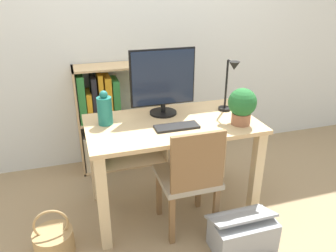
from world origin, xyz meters
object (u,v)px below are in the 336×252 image
Objects in this scene: desk_lamp at (230,81)px; basket at (54,241)px; vase at (105,110)px; bookshelf at (106,116)px; chair at (190,176)px; monitor at (163,80)px; storage_box at (242,233)px; keyboard at (176,127)px; potted_plant at (242,105)px.

basket is at bearing -167.79° from desk_lamp.
bookshelf is at bearing 83.94° from vase.
bookshelf is (-0.43, 1.08, 0.08)m from chair.
monitor is 1.15× the size of storage_box.
desk_lamp is at bearing 44.68° from chair.
monitor is 1.43× the size of basket.
monitor is at bearing 102.87° from chair.
monitor is 0.73m from chair.
storage_box is at bearing -55.28° from keyboard.
chair is (-0.43, -0.34, -0.54)m from desk_lamp.
desk_lamp is 1.08m from storage_box.
keyboard is 1.12m from basket.
bookshelf is at bearing 121.31° from monitor.
vase is 0.72× the size of basket.
chair is 0.83× the size of bookshelf.
storage_box is at bearing -103.79° from desk_lamp.
chair is at bearing -38.30° from vase.
desk_lamp is 0.77m from chair.
bookshelf is (-0.39, 0.90, -0.22)m from keyboard.
bookshelf is 1.23m from basket.
basket is at bearing -177.18° from potted_plant.
vase is 0.76m from bookshelf.
basket is at bearing 164.94° from storage_box.
chair reaches higher than storage_box.
storage_box is at bearing -15.06° from basket.
potted_plant is at bearing -94.06° from desk_lamp.
potted_plant reaches higher than bookshelf.
bookshelf reaches higher than vase.
keyboard is 0.89× the size of basket.
vase is (-0.45, -0.07, -0.15)m from monitor.
keyboard is at bearing -161.22° from desk_lamp.
potted_plant is 1.57m from basket.
potted_plant is (0.92, -0.28, 0.03)m from vase.
bookshelf is at bearing 117.40° from storage_box.
chair is 0.52m from storage_box.
monitor is 0.50× the size of bookshelf.
vase is at bearing 162.88° from potted_plant.
basket is (-0.94, 0.05, -0.36)m from chair.
desk_lamp reaches higher than keyboard.
vase reaches higher than storage_box.
chair is at bearing -77.04° from keyboard.
potted_plant is 0.26× the size of bookshelf.
vase is at bearing 176.79° from desk_lamp.
keyboard is at bearing 171.46° from potted_plant.
monitor is 0.38m from keyboard.
basket is (-1.35, -0.07, -0.79)m from potted_plant.
monitor reaches higher than vase.
monitor is 1.22× the size of desk_lamp.
potted_plant is 0.87m from storage_box.
potted_plant is (0.46, -0.07, 0.14)m from keyboard.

